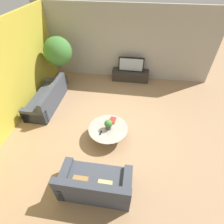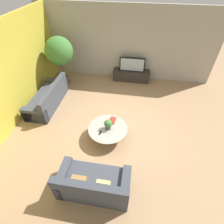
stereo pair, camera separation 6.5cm
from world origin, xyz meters
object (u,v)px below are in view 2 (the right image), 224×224
at_px(media_console, 131,75).
at_px(couch_near_entry, 94,184).
at_px(television, 132,65).
at_px(couch_by_wall, 48,98).
at_px(coffee_table, 108,131).
at_px(potted_palm_tall, 59,52).
at_px(potted_plant_tabletop, 108,124).

bearing_deg(media_console, couch_near_entry, -95.11).
relative_size(television, couch_by_wall, 0.52).
xyz_separation_m(coffee_table, couch_near_entry, (-0.03, -1.70, 0.00)).
relative_size(media_console, coffee_table, 1.35).
distance_m(television, potted_palm_tall, 3.02).
bearing_deg(potted_plant_tabletop, media_console, 83.10).
relative_size(television, coffee_table, 0.91).
xyz_separation_m(television, couch_by_wall, (-2.92, -2.25, -0.48)).
xyz_separation_m(media_console, television, (-0.00, -0.00, 0.52)).
relative_size(couch_near_entry, potted_palm_tall, 0.83).
relative_size(couch_near_entry, potted_plant_tabletop, 5.23).
distance_m(television, couch_near_entry, 5.20).
bearing_deg(couch_by_wall, potted_palm_tall, 177.58).
bearing_deg(couch_near_entry, media_console, -95.11).
distance_m(media_console, coffee_table, 3.49).
bearing_deg(potted_palm_tall, couch_near_entry, -61.60).
height_order(coffee_table, potted_plant_tabletop, potted_plant_tabletop).
bearing_deg(television, potted_palm_tall, -165.67).
relative_size(television, couch_near_entry, 0.64).
bearing_deg(couch_by_wall, media_console, 127.64).
bearing_deg(potted_palm_tall, television, 14.33).
distance_m(couch_near_entry, potted_palm_tall, 5.16).
height_order(media_console, couch_near_entry, couch_near_entry).
bearing_deg(couch_by_wall, television, 127.62).
height_order(coffee_table, couch_near_entry, couch_near_entry).
bearing_deg(couch_by_wall, couch_near_entry, 40.22).
bearing_deg(television, couch_by_wall, -142.38).
bearing_deg(potted_palm_tall, couch_by_wall, -92.42).
height_order(media_console, potted_palm_tall, potted_palm_tall).
xyz_separation_m(media_console, couch_by_wall, (-2.92, -2.25, 0.04)).
relative_size(couch_by_wall, potted_palm_tall, 1.02).
xyz_separation_m(media_console, potted_plant_tabletop, (-0.42, -3.48, 0.33)).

